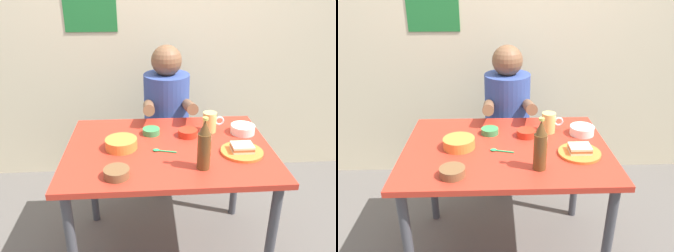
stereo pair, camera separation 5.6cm
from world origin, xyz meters
TOP-DOWN VIEW (x-y plane):
  - ground_plane at (0.00, 0.00)m, footprint 6.00×6.00m
  - wall_back at (-0.00, 1.05)m, footprint 4.40×0.09m
  - dining_table at (0.00, 0.00)m, footprint 1.10×0.80m
  - stool at (0.03, 0.63)m, footprint 0.34×0.34m
  - person_seated at (0.03, 0.62)m, footprint 0.33×0.56m
  - plate_orange at (0.37, -0.10)m, footprint 0.22×0.22m
  - sandwich at (0.37, -0.10)m, footprint 0.11×0.09m
  - beer_mug at (0.26, 0.18)m, footprint 0.13×0.08m
  - beer_bottle at (0.15, -0.23)m, footprint 0.06×0.06m
  - soup_bowl_orange at (-0.25, 0.00)m, footprint 0.17×0.17m
  - dip_bowl_green at (-0.09, 0.17)m, footprint 0.10×0.10m
  - condiment_bowl_brown at (-0.26, -0.28)m, footprint 0.12×0.12m
  - sauce_bowl_chili at (0.12, 0.13)m, footprint 0.11×0.11m
  - rice_bowl_white at (0.44, 0.14)m, footprint 0.14×0.14m
  - spoon at (-0.05, -0.05)m, footprint 0.13×0.04m

SIDE VIEW (x-z plane):
  - ground_plane at x=0.00m, z-range 0.00..0.00m
  - stool at x=0.03m, z-range 0.12..0.57m
  - dining_table at x=0.00m, z-range 0.28..1.02m
  - spoon at x=-0.05m, z-range 0.74..0.75m
  - plate_orange at x=0.37m, z-range 0.74..0.75m
  - dip_bowl_green at x=-0.09m, z-range 0.74..0.78m
  - sauce_bowl_chili at x=0.12m, z-range 0.74..0.78m
  - condiment_bowl_brown at x=-0.26m, z-range 0.74..0.78m
  - person_seated at x=0.03m, z-range 0.41..1.13m
  - rice_bowl_white at x=0.44m, z-range 0.74..0.79m
  - soup_bowl_orange at x=-0.25m, z-range 0.74..0.80m
  - sandwich at x=0.37m, z-range 0.75..0.79m
  - beer_mug at x=0.26m, z-range 0.74..0.86m
  - beer_bottle at x=0.15m, z-range 0.73..0.99m
  - wall_back at x=0.00m, z-range 0.00..2.60m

